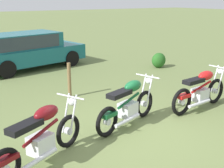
{
  "coord_description": "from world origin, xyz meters",
  "views": [
    {
      "loc": [
        -3.42,
        -4.51,
        2.74
      ],
      "look_at": [
        0.04,
        0.94,
        0.82
      ],
      "focal_mm": 46.57,
      "sensor_mm": 36.0,
      "label": 1
    }
  ],
  "objects_px": {
    "motorcycle_green": "(128,104)",
    "motorcycle_red": "(201,90)",
    "motorcycle_maroon": "(41,138)",
    "car_teal": "(26,48)",
    "fence_post_wooden": "(69,80)",
    "shrub_low": "(159,60)"
  },
  "relations": [
    {
      "from": "motorcycle_maroon",
      "to": "motorcycle_green",
      "type": "height_order",
      "value": "same"
    },
    {
      "from": "fence_post_wooden",
      "to": "car_teal",
      "type": "bearing_deg",
      "value": 89.91
    },
    {
      "from": "motorcycle_green",
      "to": "car_teal",
      "type": "bearing_deg",
      "value": 74.73
    },
    {
      "from": "motorcycle_maroon",
      "to": "motorcycle_red",
      "type": "bearing_deg",
      "value": -21.62
    },
    {
      "from": "motorcycle_red",
      "to": "motorcycle_maroon",
      "type": "bearing_deg",
      "value": 179.3
    },
    {
      "from": "motorcycle_green",
      "to": "car_teal",
      "type": "relative_size",
      "value": 0.43
    },
    {
      "from": "motorcycle_green",
      "to": "fence_post_wooden",
      "type": "bearing_deg",
      "value": 78.96
    },
    {
      "from": "motorcycle_maroon",
      "to": "car_teal",
      "type": "height_order",
      "value": "car_teal"
    },
    {
      "from": "motorcycle_green",
      "to": "motorcycle_red",
      "type": "relative_size",
      "value": 0.94
    },
    {
      "from": "car_teal",
      "to": "motorcycle_red",
      "type": "bearing_deg",
      "value": -81.58
    },
    {
      "from": "car_teal",
      "to": "fence_post_wooden",
      "type": "height_order",
      "value": "car_teal"
    },
    {
      "from": "car_teal",
      "to": "motorcycle_maroon",
      "type": "bearing_deg",
      "value": -116.12
    },
    {
      "from": "motorcycle_green",
      "to": "fence_post_wooden",
      "type": "height_order",
      "value": "motorcycle_green"
    },
    {
      "from": "car_teal",
      "to": "shrub_low",
      "type": "height_order",
      "value": "car_teal"
    },
    {
      "from": "motorcycle_maroon",
      "to": "car_teal",
      "type": "xyz_separation_m",
      "value": [
        1.87,
        7.09,
        0.34
      ]
    },
    {
      "from": "motorcycle_maroon",
      "to": "car_teal",
      "type": "bearing_deg",
      "value": 48.99
    },
    {
      "from": "shrub_low",
      "to": "motorcycle_red",
      "type": "bearing_deg",
      "value": -118.11
    },
    {
      "from": "motorcycle_green",
      "to": "fence_post_wooden",
      "type": "xyz_separation_m",
      "value": [
        -0.29,
        2.46,
        0.01
      ]
    },
    {
      "from": "motorcycle_maroon",
      "to": "shrub_low",
      "type": "bearing_deg",
      "value": 8.04
    },
    {
      "from": "fence_post_wooden",
      "to": "motorcycle_maroon",
      "type": "bearing_deg",
      "value": -122.17
    },
    {
      "from": "motorcycle_green",
      "to": "fence_post_wooden",
      "type": "distance_m",
      "value": 2.48
    },
    {
      "from": "fence_post_wooden",
      "to": "motorcycle_green",
      "type": "bearing_deg",
      "value": -83.32
    }
  ]
}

